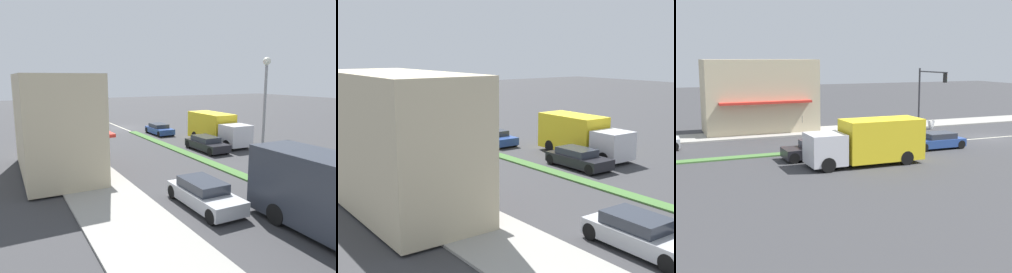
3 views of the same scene
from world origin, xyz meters
TOP-DOWN VIEW (x-y plane):
  - ground_plane at (0.00, 18.00)m, footprint 160.00×160.00m
  - sidewalk_right at (9.00, 18.50)m, footprint 4.00×73.00m
  - median_strip at (0.00, 27.00)m, footprint 0.90×46.00m
  - lane_marking_center at (0.00, 0.00)m, footprint 0.16×60.00m
  - building_corner_store at (10.53, 17.21)m, footprint 5.11×9.97m
  - traffic_signal_main at (6.12, 2.38)m, footprint 4.59×0.34m
  - street_lamp at (0.00, 25.37)m, footprint 0.44×0.44m
  - pedestrian at (8.51, 13.96)m, footprint 0.34×0.34m
  - warning_aframe_sign at (6.06, 1.91)m, footprint 0.45×0.53m
  - delivery_truck at (-5.00, 13.74)m, footprint 2.44×7.50m
  - sedan_dark at (-2.20, 16.26)m, footprint 1.90×4.47m
  - coupe_blue at (-2.20, 6.72)m, footprint 1.86×4.06m
  - sedan_silver at (5.00, 26.77)m, footprint 1.90×4.51m

SIDE VIEW (x-z plane):
  - ground_plane at x=0.00m, z-range 0.00..0.00m
  - lane_marking_center at x=0.00m, z-range 0.00..0.01m
  - median_strip at x=0.00m, z-range 0.00..0.10m
  - sidewalk_right at x=9.00m, z-range 0.00..0.12m
  - warning_aframe_sign at x=6.06m, z-range 0.01..0.84m
  - coupe_blue at x=-2.20m, z-range -0.01..1.17m
  - sedan_dark at x=-2.20m, z-range -0.01..1.26m
  - sedan_silver at x=5.00m, z-range -0.02..1.32m
  - pedestrian at x=8.51m, z-range 0.16..1.85m
  - delivery_truck at x=-5.00m, z-range 0.03..2.90m
  - building_corner_store at x=10.53m, z-range 0.12..6.56m
  - traffic_signal_main at x=6.12m, z-range 1.10..6.70m
  - street_lamp at x=0.00m, z-range 1.09..8.46m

